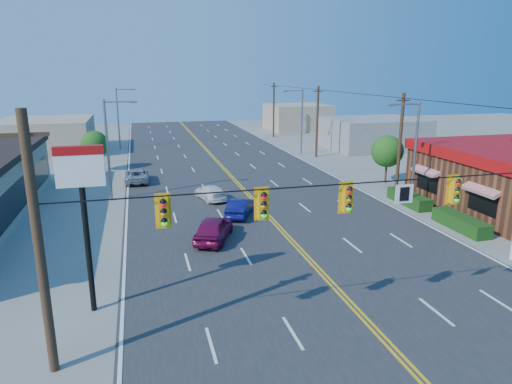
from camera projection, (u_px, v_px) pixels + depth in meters
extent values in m
plane|color=gray|center=(367.00, 323.00, 18.80)|extent=(160.00, 160.00, 0.00)
cube|color=#2D2D30|center=(250.00, 197.00, 37.50)|extent=(20.00, 120.00, 0.06)
cylinder|color=#47301E|center=(39.00, 249.00, 14.72)|extent=(0.32, 0.32, 9.00)
cylinder|color=black|center=(377.00, 182.00, 17.26)|extent=(24.00, 0.05, 0.05)
cube|color=white|center=(404.00, 194.00, 17.70)|extent=(0.75, 0.04, 0.75)
cube|color=#D89E0C|center=(163.00, 212.00, 15.46)|extent=(0.55, 0.34, 1.25)
cube|color=#D89E0C|center=(263.00, 205.00, 16.31)|extent=(0.55, 0.34, 1.25)
cube|color=#D89E0C|center=(347.00, 199.00, 17.12)|extent=(0.55, 0.34, 1.25)
cube|color=#D89E0C|center=(455.00, 191.00, 18.27)|extent=(0.55, 0.34, 1.25)
cube|color=#194214|center=(433.00, 210.00, 32.72)|extent=(1.20, 9.00, 0.90)
cylinder|color=black|center=(88.00, 245.00, 19.09)|extent=(0.24, 0.24, 6.00)
cube|color=white|center=(80.00, 171.00, 18.27)|extent=(1.90, 0.30, 1.30)
cylinder|color=gray|center=(415.00, 156.00, 33.56)|extent=(0.20, 0.20, 8.00)
cylinder|color=gray|center=(406.00, 104.00, 32.31)|extent=(2.20, 0.12, 0.12)
cube|color=gray|center=(392.00, 105.00, 32.06)|extent=(0.50, 0.25, 0.15)
cylinder|color=gray|center=(302.00, 122.00, 56.00)|extent=(0.20, 0.20, 8.00)
cylinder|color=gray|center=(294.00, 91.00, 54.76)|extent=(2.20, 0.12, 0.12)
cube|color=gray|center=(285.00, 91.00, 54.50)|extent=(0.50, 0.25, 0.15)
cylinder|color=gray|center=(108.00, 151.00, 35.67)|extent=(0.20, 0.20, 8.00)
cylinder|color=gray|center=(119.00, 102.00, 34.96)|extent=(2.20, 0.12, 0.12)
cube|color=gray|center=(134.00, 102.00, 35.24)|extent=(0.50, 0.25, 0.15)
cylinder|color=gray|center=(118.00, 119.00, 59.98)|extent=(0.20, 0.20, 8.00)
cylinder|color=gray|center=(125.00, 89.00, 59.28)|extent=(2.20, 0.12, 0.12)
cube|color=gray|center=(133.00, 90.00, 59.56)|extent=(0.50, 0.25, 0.15)
cylinder|color=#47301E|center=(400.00, 145.00, 37.54)|extent=(0.28, 0.28, 8.40)
cylinder|color=#47301E|center=(317.00, 122.00, 54.37)|extent=(0.28, 0.28, 8.40)
cylinder|color=#47301E|center=(274.00, 110.00, 71.21)|extent=(0.28, 0.28, 8.40)
cylinder|color=#47301E|center=(386.00, 171.00, 42.40)|extent=(0.20, 0.20, 2.10)
sphere|color=#235B19|center=(387.00, 151.00, 41.92)|extent=(2.94, 2.94, 2.94)
cylinder|color=#47301E|center=(96.00, 162.00, 47.17)|extent=(0.20, 0.20, 2.00)
sphere|color=#235B19|center=(95.00, 145.00, 46.71)|extent=(2.80, 2.80, 2.80)
cube|color=gray|center=(374.00, 133.00, 61.07)|extent=(12.00, 10.00, 4.00)
cube|color=tan|center=(46.00, 136.00, 58.27)|extent=(11.00, 12.00, 4.20)
cube|color=tan|center=(297.00, 117.00, 80.86)|extent=(10.00, 10.00, 4.40)
imported|color=maroon|center=(214.00, 229.00, 27.78)|extent=(3.33, 4.72, 1.49)
imported|color=#0E1055|center=(240.00, 208.00, 32.46)|extent=(2.86, 4.08, 1.28)
imported|color=white|center=(211.00, 193.00, 36.70)|extent=(2.50, 4.24, 1.15)
imported|color=#B3B3B8|center=(137.00, 176.00, 42.37)|extent=(2.13, 4.56, 1.26)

